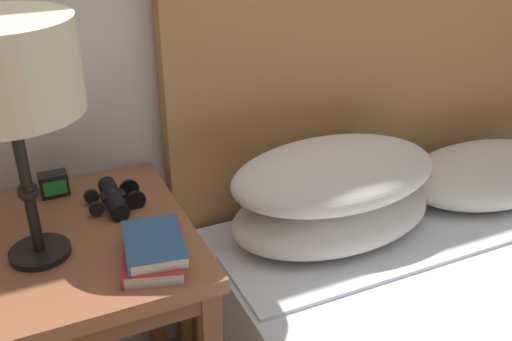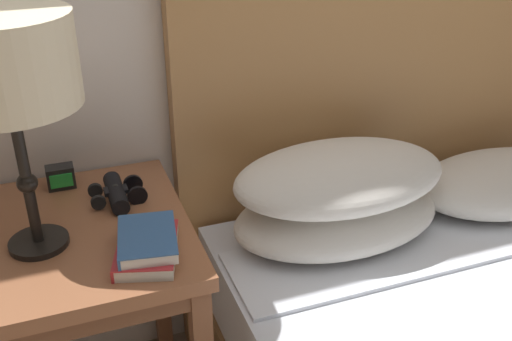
{
  "view_description": "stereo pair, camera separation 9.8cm",
  "coord_description": "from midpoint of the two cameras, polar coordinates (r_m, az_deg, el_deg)",
  "views": [
    {
      "loc": [
        -0.62,
        -0.64,
        1.42
      ],
      "look_at": [
        -0.09,
        0.51,
        0.76
      ],
      "focal_mm": 42.0,
      "sensor_mm": 36.0,
      "label": 1
    },
    {
      "loc": [
        -0.53,
        -0.68,
        1.42
      ],
      "look_at": [
        -0.09,
        0.51,
        0.76
      ],
      "focal_mm": 42.0,
      "sensor_mm": 36.0,
      "label": 2
    }
  ],
  "objects": [
    {
      "name": "binoculars_pair",
      "position": [
        1.52,
        -11.33,
        -2.12
      ],
      "size": [
        0.14,
        0.16,
        0.05
      ],
      "color": "black",
      "rests_on": "nightstand"
    },
    {
      "name": "book_stacked_on_top",
      "position": [
        1.29,
        -8.27,
        -6.52
      ],
      "size": [
        0.15,
        0.19,
        0.03
      ],
      "color": "silver",
      "rests_on": "book_on_nightstand"
    },
    {
      "name": "table_lamp",
      "position": [
        1.23,
        -20.81,
        9.24
      ],
      "size": [
        0.28,
        0.28,
        0.51
      ],
      "color": "black",
      "rests_on": "nightstand"
    },
    {
      "name": "alarm_clock",
      "position": [
        1.61,
        -16.47,
        -0.62
      ],
      "size": [
        0.07,
        0.05,
        0.06
      ],
      "color": "black",
      "rests_on": "nightstand"
    },
    {
      "name": "book_on_nightstand",
      "position": [
        1.31,
        -8.32,
        -7.51
      ],
      "size": [
        0.18,
        0.22,
        0.03
      ],
      "color": "silver",
      "rests_on": "nightstand"
    },
    {
      "name": "nightstand",
      "position": [
        1.49,
        -15.77,
        -8.51
      ],
      "size": [
        0.58,
        0.58,
        0.66
      ],
      "color": "brown",
      "rests_on": "ground_plane"
    }
  ]
}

